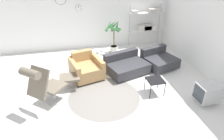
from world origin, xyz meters
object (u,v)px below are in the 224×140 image
object	(u,v)px
ottoman	(70,79)
crt_television	(207,93)
armchair_red	(86,69)
couch_low	(126,66)
side_table	(155,81)
shelf_unit	(147,21)
lounge_chair	(42,83)
couch_second	(159,60)
potted_plant	(114,36)

from	to	relation	value
ottoman	crt_television	size ratio (longest dim) A/B	1.00
armchair_red	couch_low	distance (m)	1.25
side_table	couch_low	bearing A→B (deg)	108.43
ottoman	shelf_unit	bearing A→B (deg)	38.57
lounge_chair	shelf_unit	size ratio (longest dim) A/B	0.72
side_table	shelf_unit	bearing A→B (deg)	72.68
lounge_chair	shelf_unit	world-z (taller)	shelf_unit
ottoman	side_table	distance (m)	2.30
ottoman	couch_second	xyz separation A→B (m)	(2.92, 0.64, -0.06)
side_table	shelf_unit	xyz separation A→B (m)	(1.03, 3.30, 0.62)
crt_television	potted_plant	bearing A→B (deg)	22.12
couch_second	crt_television	xyz separation A→B (m)	(0.34, -2.06, 0.07)
potted_plant	shelf_unit	xyz separation A→B (m)	(1.47, 0.40, 0.35)
side_table	crt_television	world-z (taller)	crt_television
armchair_red	couch_second	bearing A→B (deg)	169.08
ottoman	couch_low	bearing A→B (deg)	16.13
crt_television	shelf_unit	distance (m)	4.03
shelf_unit	lounge_chair	bearing A→B (deg)	-139.43
side_table	ottoman	bearing A→B (deg)	161.13
potted_plant	ottoman	bearing A→B (deg)	-128.83
lounge_chair	armchair_red	xyz separation A→B (m)	(1.11, 1.20, -0.41)
shelf_unit	potted_plant	bearing A→B (deg)	-164.87
shelf_unit	crt_television	bearing A→B (deg)	-89.15
couch_low	couch_second	bearing A→B (deg)	169.37
side_table	shelf_unit	size ratio (longest dim) A/B	0.27
couch_second	shelf_unit	xyz separation A→B (m)	(0.28, 1.91, 0.77)
ottoman	couch_second	bearing A→B (deg)	12.41
side_table	lounge_chair	bearing A→B (deg)	179.14
armchair_red	couch_second	world-z (taller)	armchair_red
ottoman	side_table	xyz separation A→B (m)	(2.17, -0.74, 0.09)
couch_low	crt_television	xyz separation A→B (m)	(1.50, -1.93, 0.07)
crt_television	ottoman	bearing A→B (deg)	65.51
ottoman	shelf_unit	xyz separation A→B (m)	(3.20, 2.55, 0.70)
armchair_red	crt_television	distance (m)	3.36
potted_plant	shelf_unit	size ratio (longest dim) A/B	0.75
lounge_chair	ottoman	size ratio (longest dim) A/B	2.17
side_table	crt_television	distance (m)	1.28
armchair_red	shelf_unit	world-z (taller)	shelf_unit
couch_low	couch_second	size ratio (longest dim) A/B	1.19
potted_plant	side_table	bearing A→B (deg)	-81.40
ottoman	couch_second	world-z (taller)	couch_second
ottoman	armchair_red	size ratio (longest dim) A/B	0.49
couch_low	shelf_unit	world-z (taller)	shelf_unit
ottoman	potted_plant	xyz separation A→B (m)	(1.74, 2.16, 0.35)
side_table	potted_plant	size ratio (longest dim) A/B	0.36
lounge_chair	side_table	world-z (taller)	lounge_chair
side_table	armchair_red	bearing A→B (deg)	143.30
armchair_red	lounge_chair	bearing A→B (deg)	33.10
side_table	crt_television	size ratio (longest dim) A/B	0.81
couch_second	crt_television	distance (m)	2.09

